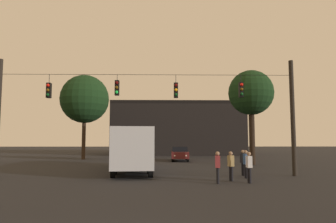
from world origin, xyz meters
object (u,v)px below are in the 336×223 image
object	(u,v)px
city_bus	(132,145)
pedestrian_crossing_center	(218,165)
pedestrian_crossing_left	(243,161)
tree_behind_building	(251,93)
pedestrian_crossing_right	(249,165)
pedestrian_near_bus	(246,162)
tree_left_silhouette	(85,99)
pedestrian_trailing	(231,164)
car_near_right	(180,153)

from	to	relation	value
city_bus	pedestrian_crossing_center	xyz separation A→B (m)	(5.02, -6.84, -0.94)
pedestrian_crossing_left	tree_behind_building	bearing A→B (deg)	70.24
pedestrian_crossing_right	tree_behind_building	xyz separation A→B (m)	(3.73, 12.17, 5.64)
pedestrian_crossing_center	city_bus	bearing A→B (deg)	126.28
pedestrian_crossing_left	pedestrian_near_bus	world-z (taller)	pedestrian_near_bus
pedestrian_crossing_left	tree_left_silhouette	size ratio (longest dim) A/B	0.16
pedestrian_trailing	tree_behind_building	size ratio (longest dim) A/B	0.18
pedestrian_crossing_left	pedestrian_near_bus	xyz separation A→B (m)	(-0.17, -1.28, 0.01)
pedestrian_crossing_center	pedestrian_near_bus	bearing A→B (deg)	47.61
city_bus	pedestrian_trailing	bearing A→B (deg)	-44.57
city_bus	car_near_right	xyz separation A→B (m)	(4.10, 11.07, -1.07)
city_bus	pedestrian_crossing_left	world-z (taller)	city_bus
pedestrian_near_bus	tree_behind_building	distance (m)	11.98
car_near_right	pedestrian_crossing_right	xyz separation A→B (m)	(2.58, -17.77, 0.11)
pedestrian_near_bus	tree_left_silhouette	size ratio (longest dim) A/B	0.16
pedestrian_crossing_left	pedestrian_trailing	bearing A→B (deg)	-117.66
pedestrian_trailing	tree_behind_building	world-z (taller)	tree_behind_building
pedestrian_trailing	tree_left_silhouette	size ratio (longest dim) A/B	0.16
car_near_right	pedestrian_crossing_right	world-z (taller)	pedestrian_crossing_right
pedestrian_crossing_right	tree_behind_building	distance (m)	13.92
pedestrian_crossing_left	pedestrian_crossing_right	xyz separation A→B (m)	(-0.58, -3.41, 0.00)
city_bus	car_near_right	distance (m)	11.85
city_bus	tree_left_silhouette	size ratio (longest dim) A/B	1.12
car_near_right	tree_left_silhouette	world-z (taller)	tree_left_silhouette
city_bus	pedestrian_near_bus	xyz separation A→B (m)	(7.10, -4.57, -0.95)
car_near_right	tree_left_silhouette	bearing A→B (deg)	165.66
pedestrian_crossing_right	pedestrian_crossing_center	bearing A→B (deg)	-175.08
pedestrian_near_bus	tree_left_silhouette	distance (m)	24.06
tree_left_silhouette	tree_behind_building	xyz separation A→B (m)	(17.43, -8.44, -0.54)
car_near_right	pedestrian_crossing_left	xyz separation A→B (m)	(3.16, -14.35, 0.11)
tree_left_silhouette	pedestrian_trailing	bearing A→B (deg)	-56.75
pedestrian_crossing_center	tree_left_silhouette	xyz separation A→B (m)	(-12.04, 20.75, 6.16)
pedestrian_near_bus	pedestrian_trailing	xyz separation A→B (m)	(-1.17, -1.27, -0.02)
pedestrian_crossing_left	pedestrian_trailing	xyz separation A→B (m)	(-1.34, -2.55, -0.00)
car_near_right	pedestrian_near_bus	xyz separation A→B (m)	(2.99, -15.64, 0.12)
tree_left_silhouette	tree_behind_building	size ratio (longest dim) A/B	1.15
pedestrian_crossing_right	pedestrian_near_bus	distance (m)	2.17
car_near_right	pedestrian_crossing_center	bearing A→B (deg)	-87.06
pedestrian_crossing_right	tree_left_silhouette	distance (m)	25.51
pedestrian_crossing_center	tree_left_silhouette	world-z (taller)	tree_left_silhouette
pedestrian_near_bus	tree_behind_building	bearing A→B (deg)	71.73
pedestrian_crossing_left	pedestrian_near_bus	bearing A→B (deg)	-97.45
pedestrian_crossing_left	pedestrian_trailing	world-z (taller)	pedestrian_crossing_left
tree_behind_building	pedestrian_near_bus	bearing A→B (deg)	-108.27
pedestrian_trailing	tree_left_silhouette	bearing A→B (deg)	123.25
car_near_right	pedestrian_trailing	size ratio (longest dim) A/B	2.74
pedestrian_crossing_center	tree_behind_building	size ratio (longest dim) A/B	0.19
pedestrian_crossing_center	pedestrian_crossing_left	bearing A→B (deg)	57.76
pedestrian_near_bus	pedestrian_trailing	size ratio (longest dim) A/B	1.02
pedestrian_crossing_left	pedestrian_crossing_center	distance (m)	4.20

